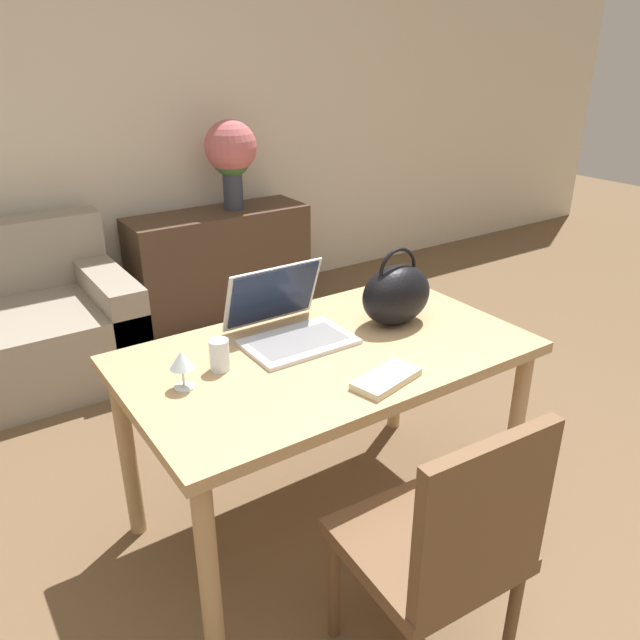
% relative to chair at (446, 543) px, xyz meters
% --- Properties ---
extents(ground_plane, '(14.00, 14.00, 0.00)m').
position_rel_chair_xyz_m(ground_plane, '(-0.01, 0.17, -0.51)').
color(ground_plane, brown).
extents(wall_back, '(10.00, 0.06, 2.70)m').
position_rel_chair_xyz_m(wall_back, '(-0.01, 3.15, 0.84)').
color(wall_back, beige).
rests_on(wall_back, ground_plane).
extents(dining_table, '(1.40, 0.82, 0.75)m').
position_rel_chair_xyz_m(dining_table, '(0.12, 0.73, 0.15)').
color(dining_table, tan).
rests_on(dining_table, ground_plane).
extents(chair, '(0.47, 0.47, 0.91)m').
position_rel_chair_xyz_m(chair, '(0.00, 0.00, 0.00)').
color(chair, brown).
rests_on(chair, ground_plane).
extents(sideboard, '(1.20, 0.40, 0.71)m').
position_rel_chair_xyz_m(sideboard, '(0.69, 2.83, -0.15)').
color(sideboard, '#4C3828').
rests_on(sideboard, ground_plane).
extents(laptop, '(0.38, 0.35, 0.25)m').
position_rel_chair_xyz_m(laptop, '(0.06, 0.90, 0.31)').
color(laptop, silver).
rests_on(laptop, dining_table).
extents(drinking_glass, '(0.07, 0.07, 0.11)m').
position_rel_chair_xyz_m(drinking_glass, '(-0.26, 0.80, 0.30)').
color(drinking_glass, silver).
rests_on(drinking_glass, dining_table).
extents(wine_glass, '(0.08, 0.08, 0.13)m').
position_rel_chair_xyz_m(wine_glass, '(-0.40, 0.76, 0.33)').
color(wine_glass, silver).
rests_on(wine_glass, dining_table).
extents(handbag, '(0.29, 0.19, 0.30)m').
position_rel_chair_xyz_m(handbag, '(0.46, 0.77, 0.36)').
color(handbag, black).
rests_on(handbag, dining_table).
extents(flower_vase, '(0.34, 0.34, 0.57)m').
position_rel_chair_xyz_m(flower_vase, '(0.82, 2.83, 0.57)').
color(flower_vase, '#333847').
rests_on(flower_vase, sideboard).
extents(book, '(0.25, 0.16, 0.02)m').
position_rel_chair_xyz_m(book, '(0.14, 0.44, 0.25)').
color(book, beige).
rests_on(book, dining_table).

